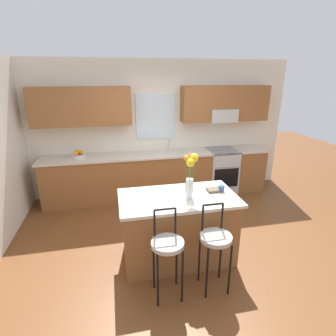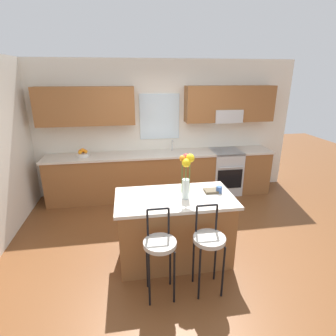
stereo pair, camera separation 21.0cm
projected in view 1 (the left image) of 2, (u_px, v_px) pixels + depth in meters
The scene contains 12 objects.
ground_plane at pixel (179, 241), 4.06m from camera, with size 14.00×14.00×0.00m, color brown.
back_wall_assembly at pixel (157, 121), 5.39m from camera, with size 5.60×0.50×2.70m.
counter_run at pixel (159, 174), 5.47m from camera, with size 4.56×0.64×0.92m.
sink_faucet at pixel (169, 144), 5.46m from camera, with size 0.02×0.13×0.23m.
oven_range at pixel (221, 170), 5.72m from camera, with size 0.60×0.64×0.92m.
kitchen_island at pixel (178, 227), 3.57m from camera, with size 1.52×0.83×0.92m.
bar_stool_near at pixel (167, 247), 2.88m from camera, with size 0.36×0.36×1.04m.
bar_stool_middle at pixel (215, 241), 2.98m from camera, with size 0.36×0.36×1.04m.
flower_vase at pixel (190, 170), 3.25m from camera, with size 0.18×0.18×0.59m.
mug_ceramic at pixel (222, 188), 3.55m from camera, with size 0.08×0.08×0.09m, color #33518C.
cookbook at pixel (214, 190), 3.58m from camera, with size 0.20×0.15×0.03m, color brown.
fruit_bowl_oranges at pixel (79, 155), 5.01m from camera, with size 0.24×0.24×0.16m.
Camera 1 is at (-0.87, -3.35, 2.39)m, focal length 28.47 mm.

